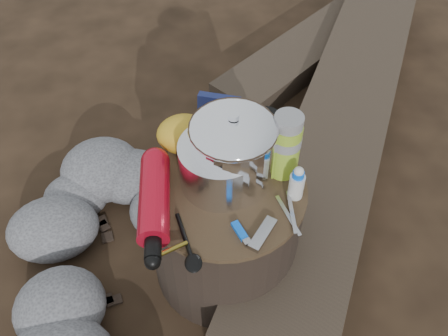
{
  "coord_description": "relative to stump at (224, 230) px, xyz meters",
  "views": [
    {
      "loc": [
        -0.11,
        -0.78,
        1.37
      ],
      "look_at": [
        0.0,
        0.0,
        0.48
      ],
      "focal_mm": 37.83,
      "sensor_mm": 36.0,
      "label": 1
    }
  ],
  "objects": [
    {
      "name": "pot_grabber",
      "position": [
        0.15,
        -0.12,
        0.21
      ],
      "size": [
        0.04,
        0.13,
        0.01
      ],
      "primitive_type": null,
      "rotation": [
        0.0,
        0.0,
        0.07
      ],
      "color": "#A5A5A9",
      "rests_on": "stump"
    },
    {
      "name": "multitool",
      "position": [
        0.07,
        -0.16,
        0.21
      ],
      "size": [
        0.09,
        0.1,
        0.01
      ],
      "primitive_type": "cube",
      "rotation": [
        0.0,
        0.0,
        -0.68
      ],
      "color": "#A5A5A9",
      "rests_on": "stump"
    },
    {
      "name": "ground",
      "position": [
        0.0,
        0.0,
        -0.2
      ],
      "size": [
        60.0,
        60.0,
        0.0
      ],
      "primitive_type": "plane",
      "color": "black",
      "rests_on": "ground"
    },
    {
      "name": "foil_windscreen",
      "position": [
        -0.01,
        0.02,
        0.27
      ],
      "size": [
        0.21,
        0.21,
        0.13
      ],
      "primitive_type": "cylinder",
      "color": "silver",
      "rests_on": "stump"
    },
    {
      "name": "log_small",
      "position": [
        0.64,
        1.13,
        -0.15
      ],
      "size": [
        1.19,
        1.03,
        0.11
      ],
      "primitive_type": "cube",
      "rotation": [
        0.0,
        0.0,
        -0.89
      ],
      "color": "#372D23",
      "rests_on": "ground"
    },
    {
      "name": "log_main",
      "position": [
        0.53,
        0.49,
        -0.12
      ],
      "size": [
        1.24,
        1.88,
        0.17
      ],
      "primitive_type": "cube",
      "rotation": [
        0.0,
        0.0,
        -0.51
      ],
      "color": "#372D23",
      "rests_on": "ground"
    },
    {
      "name": "spork",
      "position": [
        -0.12,
        -0.14,
        0.21
      ],
      "size": [
        0.06,
        0.17,
        0.01
      ],
      "primitive_type": null,
      "rotation": [
        0.0,
        0.0,
        0.19
      ],
      "color": "black",
      "rests_on": "stump"
    },
    {
      "name": "food_pouch",
      "position": [
        0.01,
        0.19,
        0.28
      ],
      "size": [
        0.12,
        0.07,
        0.15
      ],
      "primitive_type": "cube",
      "rotation": [
        0.0,
        0.0,
        -0.36
      ],
      "color": "navy",
      "rests_on": "stump"
    },
    {
      "name": "fuel_bottle",
      "position": [
        -0.18,
        -0.04,
        0.24
      ],
      "size": [
        0.1,
        0.33,
        0.08
      ],
      "primitive_type": null,
      "rotation": [
        0.0,
        0.0,
        -0.07
      ],
      "color": "#B00C1F",
      "rests_on": "stump"
    },
    {
      "name": "thermos",
      "position": [
        0.17,
        0.04,
        0.3
      ],
      "size": [
        0.08,
        0.08,
        0.19
      ],
      "primitive_type": "cylinder",
      "color": "#92B72C",
      "rests_on": "stump"
    },
    {
      "name": "rock_ring",
      "position": [
        -0.36,
        0.0,
        -0.11
      ],
      "size": [
        0.43,
        0.94,
        0.19
      ],
      "primitive_type": null,
      "color": "#5C5C60",
      "rests_on": "ground"
    },
    {
      "name": "stump",
      "position": [
        0.0,
        0.0,
        0.0
      ],
      "size": [
        0.44,
        0.44,
        0.4
      ],
      "primitive_type": "cylinder",
      "color": "black",
      "rests_on": "ground"
    },
    {
      "name": "camping_pot",
      "position": [
        0.03,
        0.03,
        0.31
      ],
      "size": [
        0.22,
        0.22,
        0.22
      ],
      "primitive_type": "cylinder",
      "color": "white",
      "rests_on": "stump"
    },
    {
      "name": "lighter",
      "position": [
        0.02,
        -0.15,
        0.21
      ],
      "size": [
        0.04,
        0.07,
        0.01
      ],
      "primitive_type": "cube",
      "rotation": [
        0.0,
        0.0,
        0.33
      ],
      "color": "blue",
      "rests_on": "stump"
    },
    {
      "name": "stuff_sack",
      "position": [
        -0.09,
        0.16,
        0.25
      ],
      "size": [
        0.15,
        0.12,
        0.1
      ],
      "primitive_type": "ellipsoid",
      "color": "gold",
      "rests_on": "stump"
    },
    {
      "name": "travel_mug",
      "position": [
        0.13,
        0.13,
        0.26
      ],
      "size": [
        0.08,
        0.08,
        0.12
      ],
      "primitive_type": "cylinder",
      "color": "black",
      "rests_on": "stump"
    },
    {
      "name": "squeeze_bottle",
      "position": [
        0.18,
        -0.05,
        0.25
      ],
      "size": [
        0.04,
        0.04,
        0.09
      ],
      "primitive_type": "cylinder",
      "color": "silver",
      "rests_on": "stump"
    }
  ]
}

